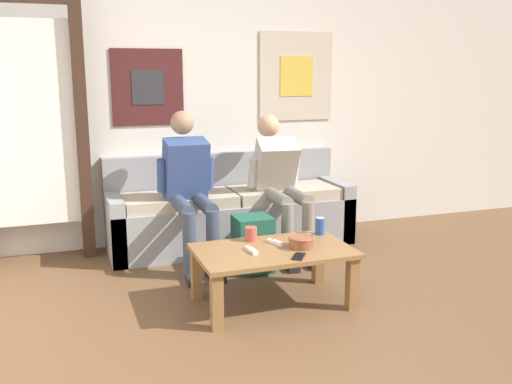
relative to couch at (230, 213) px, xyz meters
The scene contains 15 objects.
ground_plane 2.19m from the couch, 93.03° to the right, with size 18.00×18.00×0.00m, color brown.
wall_back 1.04m from the couch, 108.65° to the left, with size 10.00×0.07×2.55m.
door_frame 1.90m from the couch, behind, with size 1.00×0.10×2.15m.
couch is the anchor object (origin of this frame).
coffee_table 1.36m from the couch, 94.98° to the right, with size 1.03×0.63×0.39m.
person_seated_adult 0.69m from the couch, 141.68° to the right, with size 0.47×0.85×1.23m.
person_seated_teen 0.58m from the couch, 39.93° to the right, with size 0.47×0.97×1.17m.
backpack 0.72m from the couch, 92.44° to the right, with size 0.28×0.30×0.44m.
ceramic_bowl 1.40m from the couch, 87.04° to the right, with size 0.18×0.18×0.08m.
pillar_candle 1.16m from the couch, 99.76° to the right, with size 0.08×0.08×0.11m.
drink_can_blue 1.21m from the couch, 74.25° to the right, with size 0.07×0.07×0.12m.
game_controller_near_left 1.40m from the couch, 101.28° to the right, with size 0.05×0.15×0.03m.
game_controller_near_right 1.24m from the couch, 82.32° to the right, with size 0.14×0.11×0.03m.
game_controller_far_center 1.27m from the couch, 92.81° to the right, with size 0.08×0.15×0.03m.
cell_phone 1.58m from the couch, 90.91° to the right, with size 0.13×0.15×0.01m.
Camera 1 is at (-1.32, -2.57, 1.55)m, focal length 40.00 mm.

